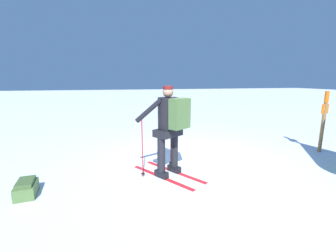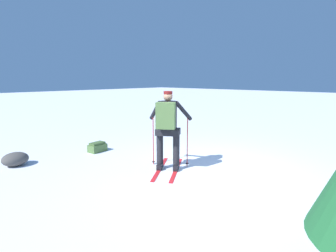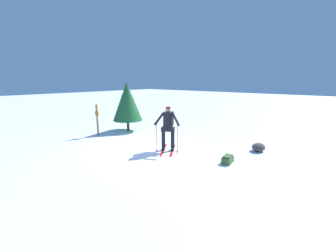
% 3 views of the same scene
% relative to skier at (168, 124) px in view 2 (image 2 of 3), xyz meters
% --- Properties ---
extents(ground_plane, '(80.00, 80.00, 0.00)m').
position_rel_skier_xyz_m(ground_plane, '(0.52, -0.76, -1.07)').
color(ground_plane, white).
extents(skier, '(1.61, 1.27, 1.78)m').
position_rel_skier_xyz_m(skier, '(0.00, 0.00, 0.00)').
color(skier, red).
rests_on(skier, ground_plane).
extents(dropped_backpack, '(0.52, 0.36, 0.27)m').
position_rel_skier_xyz_m(dropped_backpack, '(-0.22, 2.51, -0.94)').
color(dropped_backpack, '#4C6B38').
rests_on(dropped_backpack, ground_plane).
extents(rock_boulder, '(0.59, 0.50, 0.33)m').
position_rel_skier_xyz_m(rock_boulder, '(-2.23, 2.87, -0.90)').
color(rock_boulder, '#474442').
rests_on(rock_boulder, ground_plane).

